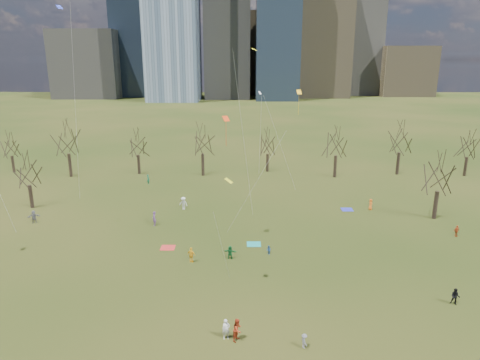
{
  "coord_description": "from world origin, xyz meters",
  "views": [
    {
      "loc": [
        0.33,
        -35.98,
        20.52
      ],
      "look_at": [
        0.0,
        12.0,
        7.0
      ],
      "focal_mm": 32.0,
      "sensor_mm": 36.0,
      "label": 1
    }
  ],
  "objects_px": {
    "blanket_teal": "(254,244)",
    "person_1": "(226,329)",
    "blanket_navy": "(347,209)",
    "blanket_crimson": "(168,248)",
    "person_4": "(191,255)",
    "person_2": "(238,330)"
  },
  "relations": [
    {
      "from": "blanket_teal",
      "to": "blanket_crimson",
      "type": "height_order",
      "value": "same"
    },
    {
      "from": "person_4",
      "to": "blanket_crimson",
      "type": "bearing_deg",
      "value": -25.47
    },
    {
      "from": "blanket_navy",
      "to": "person_4",
      "type": "bearing_deg",
      "value": -140.72
    },
    {
      "from": "blanket_crimson",
      "to": "person_1",
      "type": "distance_m",
      "value": 17.84
    },
    {
      "from": "blanket_crimson",
      "to": "person_4",
      "type": "xyz_separation_m",
      "value": [
        3.11,
        -3.55,
        0.82
      ]
    },
    {
      "from": "blanket_teal",
      "to": "blanket_navy",
      "type": "relative_size",
      "value": 1.0
    },
    {
      "from": "blanket_teal",
      "to": "person_4",
      "type": "height_order",
      "value": "person_4"
    },
    {
      "from": "person_4",
      "to": "person_2",
      "type": "bearing_deg",
      "value": 134.55
    },
    {
      "from": "person_2",
      "to": "blanket_crimson",
      "type": "bearing_deg",
      "value": 55.9
    },
    {
      "from": "blanket_teal",
      "to": "person_1",
      "type": "xyz_separation_m",
      "value": [
        -2.54,
        -17.31,
        0.8
      ]
    },
    {
      "from": "person_1",
      "to": "person_2",
      "type": "xyz_separation_m",
      "value": [
        0.89,
        -0.18,
        0.09
      ]
    },
    {
      "from": "blanket_teal",
      "to": "person_1",
      "type": "distance_m",
      "value": 17.52
    },
    {
      "from": "person_4",
      "to": "blanket_navy",
      "type": "bearing_deg",
      "value": -117.36
    },
    {
      "from": "blanket_navy",
      "to": "person_4",
      "type": "distance_m",
      "value": 26.13
    },
    {
      "from": "blanket_teal",
      "to": "blanket_crimson",
      "type": "bearing_deg",
      "value": -174.0
    },
    {
      "from": "blanket_crimson",
      "to": "person_2",
      "type": "bearing_deg",
      "value": -63.77
    },
    {
      "from": "blanket_crimson",
      "to": "person_2",
      "type": "relative_size",
      "value": 0.88
    },
    {
      "from": "blanket_crimson",
      "to": "person_1",
      "type": "bearing_deg",
      "value": -66.06
    },
    {
      "from": "person_2",
      "to": "blanket_navy",
      "type": "bearing_deg",
      "value": 2.35
    },
    {
      "from": "blanket_navy",
      "to": "blanket_crimson",
      "type": "height_order",
      "value": "same"
    },
    {
      "from": "blanket_navy",
      "to": "person_2",
      "type": "xyz_separation_m",
      "value": [
        -15.21,
        -29.45,
        0.89
      ]
    },
    {
      "from": "person_1",
      "to": "person_4",
      "type": "distance_m",
      "value": 13.38
    }
  ]
}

